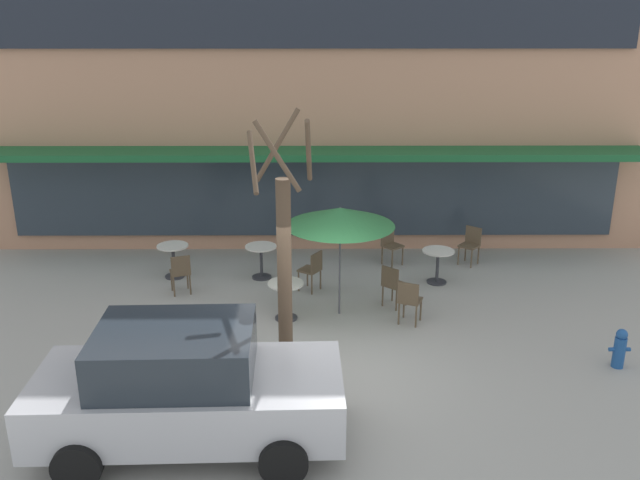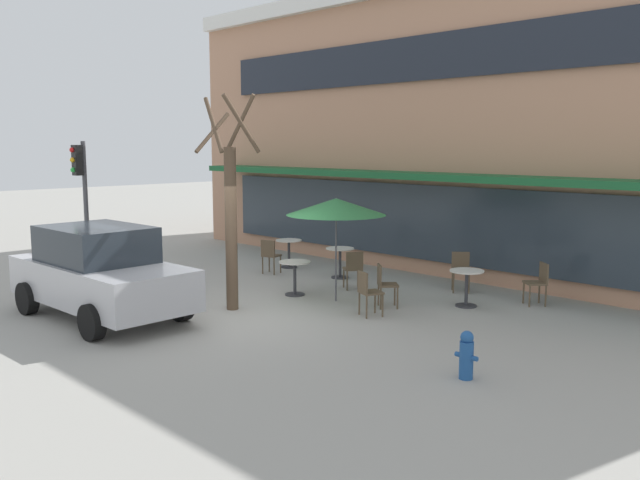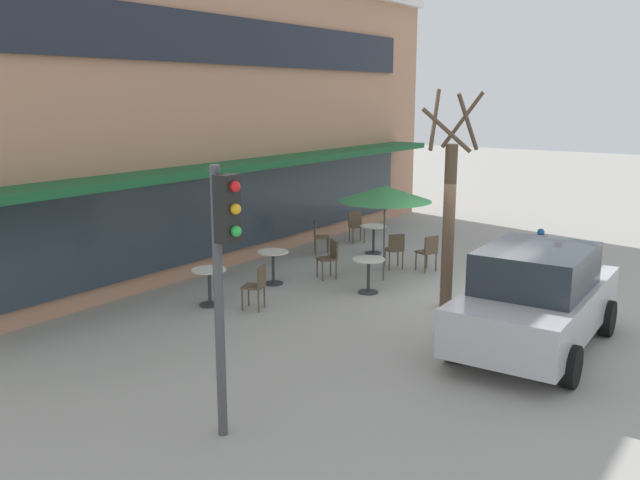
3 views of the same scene
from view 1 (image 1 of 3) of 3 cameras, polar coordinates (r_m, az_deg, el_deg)
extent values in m
plane|color=#9E9B93|center=(11.63, -0.58, -10.87)|extent=(80.00, 80.00, 0.00)
cube|color=tan|center=(20.17, -0.50, 13.35)|extent=(18.43, 8.00, 7.55)
cube|color=#19592D|center=(15.86, -0.53, 7.27)|extent=(15.67, 1.10, 0.16)
cube|color=#1E232D|center=(16.01, -0.56, 17.79)|extent=(14.75, 0.10, 1.10)
cube|color=#2D3842|center=(16.62, -0.51, 3.57)|extent=(14.75, 0.10, 1.90)
cylinder|color=#333338|center=(15.26, 9.78, -3.49)|extent=(0.44, 0.44, 0.03)
cylinder|color=#333338|center=(15.12, 9.86, -2.22)|extent=(0.07, 0.07, 0.70)
cylinder|color=silver|center=(14.99, 9.94, -0.92)|extent=(0.70, 0.70, 0.03)
cylinder|color=#333338|center=(15.36, -4.93, -3.12)|extent=(0.44, 0.44, 0.03)
cylinder|color=#333338|center=(15.22, -4.97, -1.85)|extent=(0.07, 0.07, 0.70)
cylinder|color=silver|center=(15.10, -5.01, -0.55)|extent=(0.70, 0.70, 0.03)
cylinder|color=#333338|center=(15.69, -12.13, -3.00)|extent=(0.44, 0.44, 0.03)
cylinder|color=#333338|center=(15.56, -12.22, -1.75)|extent=(0.07, 0.07, 0.70)
cylinder|color=silver|center=(15.44, -12.32, -0.49)|extent=(0.70, 0.70, 0.03)
cylinder|color=#333338|center=(13.39, -2.86, -6.56)|extent=(0.44, 0.44, 0.03)
cylinder|color=#333338|center=(13.24, -2.88, -5.13)|extent=(0.07, 0.07, 0.70)
cylinder|color=silver|center=(13.09, -2.91, -3.68)|extent=(0.70, 0.70, 0.03)
cylinder|color=#4C4C51|center=(13.16, 1.67, -1.86)|extent=(0.04, 0.04, 2.20)
cone|color=#286B38|center=(12.86, 1.71, 1.99)|extent=(2.10, 2.10, 0.35)
cylinder|color=brown|center=(14.13, 6.11, -4.28)|extent=(0.04, 0.04, 0.45)
cylinder|color=brown|center=(13.96, 7.26, -4.64)|extent=(0.04, 0.04, 0.45)
cylinder|color=brown|center=(13.87, 5.30, -4.71)|extent=(0.04, 0.04, 0.45)
cylinder|color=brown|center=(13.70, 6.45, -5.08)|extent=(0.04, 0.04, 0.45)
cube|color=brown|center=(13.82, 6.32, -3.74)|extent=(0.56, 0.56, 0.04)
cube|color=brown|center=(13.59, 5.91, -3.11)|extent=(0.33, 0.29, 0.40)
cylinder|color=brown|center=(14.53, -1.82, -3.50)|extent=(0.04, 0.04, 0.45)
cylinder|color=brown|center=(14.79, -1.07, -3.07)|extent=(0.04, 0.04, 0.45)
cylinder|color=brown|center=(14.35, -0.70, -3.78)|extent=(0.04, 0.04, 0.45)
cylinder|color=brown|center=(14.61, 0.04, -3.35)|extent=(0.04, 0.04, 0.45)
cube|color=brown|center=(14.48, -0.89, -2.53)|extent=(0.55, 0.55, 0.04)
cube|color=brown|center=(14.30, -0.29, -1.85)|extent=(0.25, 0.36, 0.40)
cylinder|color=brown|center=(13.43, 7.07, -5.61)|extent=(0.04, 0.04, 0.45)
cylinder|color=brown|center=(13.36, 8.48, -5.83)|extent=(0.04, 0.04, 0.45)
cylinder|color=brown|center=(13.14, 6.65, -6.19)|extent=(0.04, 0.04, 0.45)
cylinder|color=brown|center=(13.06, 8.09, -6.42)|extent=(0.04, 0.04, 0.45)
cube|color=brown|center=(13.14, 7.62, -5.04)|extent=(0.53, 0.53, 0.04)
cube|color=brown|center=(12.89, 7.44, -4.45)|extent=(0.38, 0.20, 0.40)
cylinder|color=brown|center=(14.88, -12.39, -3.39)|extent=(0.04, 0.04, 0.45)
cylinder|color=brown|center=(14.92, -11.10, -3.23)|extent=(0.04, 0.04, 0.45)
cylinder|color=brown|center=(14.57, -12.19, -3.88)|extent=(0.04, 0.04, 0.45)
cylinder|color=brown|center=(14.61, -10.87, -3.71)|extent=(0.04, 0.04, 0.45)
cube|color=brown|center=(14.65, -11.70, -2.67)|extent=(0.51, 0.51, 0.04)
cube|color=brown|center=(14.41, -11.65, -2.11)|extent=(0.39, 0.17, 0.40)
cylinder|color=brown|center=(16.16, 12.64, -1.57)|extent=(0.04, 0.04, 0.45)
cylinder|color=brown|center=(16.31, 11.58, -1.31)|extent=(0.04, 0.04, 0.45)
cylinder|color=brown|center=(16.45, 13.19, -1.25)|extent=(0.04, 0.04, 0.45)
cylinder|color=brown|center=(16.59, 12.15, -0.99)|extent=(0.04, 0.04, 0.45)
cube|color=brown|center=(16.29, 12.45, -0.47)|extent=(0.56, 0.56, 0.04)
cube|color=brown|center=(16.38, 12.80, 0.42)|extent=(0.33, 0.29, 0.40)
cylinder|color=brown|center=(16.07, 6.97, -1.36)|extent=(0.04, 0.04, 0.45)
cylinder|color=brown|center=(15.84, 6.10, -1.63)|extent=(0.04, 0.04, 0.45)
cylinder|color=brown|center=(16.29, 6.11, -1.03)|extent=(0.04, 0.04, 0.45)
cylinder|color=brown|center=(16.07, 5.25, -1.30)|extent=(0.04, 0.04, 0.45)
cube|color=brown|center=(15.98, 6.14, -0.50)|extent=(0.56, 0.56, 0.04)
cube|color=brown|center=(16.03, 5.72, 0.40)|extent=(0.34, 0.28, 0.40)
cube|color=#B7B7BC|center=(9.73, -10.93, -12.99)|extent=(4.25, 1.92, 0.76)
cube|color=#232B33|center=(9.40, -12.13, -9.24)|extent=(2.15, 1.66, 0.68)
cylinder|color=black|center=(10.58, -2.93, -12.20)|extent=(0.65, 0.24, 0.64)
cylinder|color=black|center=(9.09, -3.09, -18.12)|extent=(0.65, 0.24, 0.64)
cylinder|color=black|center=(10.95, -17.00, -11.94)|extent=(0.65, 0.24, 0.64)
cylinder|color=black|center=(9.52, -19.76, -17.47)|extent=(0.65, 0.24, 0.64)
cylinder|color=brown|center=(11.11, -3.00, -3.02)|extent=(0.24, 0.24, 3.27)
cylinder|color=brown|center=(10.48, -0.97, 7.49)|extent=(0.11, 0.87, 1.12)
cylinder|color=brown|center=(10.83, -3.61, 7.98)|extent=(0.76, 0.28, 1.16)
cylinder|color=brown|center=(10.49, -5.69, 6.56)|extent=(0.25, 0.97, 0.83)
cylinder|color=brown|center=(10.18, -3.62, 7.04)|extent=(0.74, 0.21, 1.09)
cylinder|color=#1E4C8C|center=(12.64, 23.88, -8.64)|extent=(0.20, 0.20, 0.55)
sphere|color=#1E4C8C|center=(12.50, 24.08, -7.27)|extent=(0.19, 0.19, 0.19)
cylinder|color=#1E4C8C|center=(12.57, 23.37, -8.45)|extent=(0.10, 0.07, 0.07)
cylinder|color=#1E4C8C|center=(12.67, 24.45, -8.38)|extent=(0.10, 0.07, 0.07)
camera|label=2|loc=(10.80, 74.17, -8.73)|focal=38.00mm
camera|label=3|loc=(13.69, -68.47, 0.09)|focal=38.00mm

